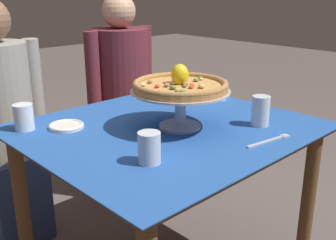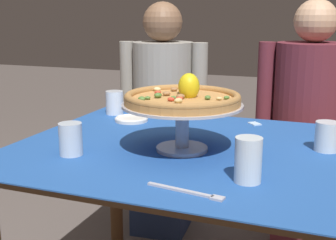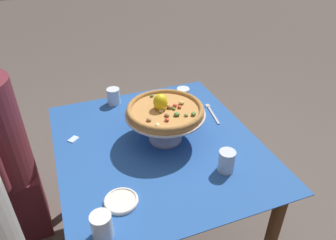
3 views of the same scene
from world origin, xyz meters
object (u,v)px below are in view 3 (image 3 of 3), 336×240
at_px(dinner_fork, 212,113).
at_px(side_plate, 121,201).
at_px(water_glass_back_left, 102,227).
at_px(sugar_packet, 73,139).
at_px(water_glass_front_right, 183,99).
at_px(water_glass_side_right, 114,97).
at_px(pizza, 165,109).
at_px(pizza_stand, 165,120).
at_px(water_glass_front_left, 226,162).

bearing_deg(dinner_fork, side_plate, 125.87).
height_order(water_glass_back_left, sugar_packet, water_glass_back_left).
relative_size(water_glass_front_right, water_glass_side_right, 1.27).
distance_m(pizza, dinner_fork, 0.40).
bearing_deg(dinner_fork, water_glass_front_right, 47.19).
bearing_deg(pizza, water_glass_side_right, 20.34).
height_order(pizza_stand, pizza, pizza).
relative_size(pizza_stand, side_plate, 2.83).
height_order(water_glass_side_right, side_plate, water_glass_side_right).
height_order(water_glass_front_left, water_glass_back_left, same).
relative_size(pizza, side_plate, 2.70).
bearing_deg(water_glass_side_right, water_glass_front_right, -116.76).
bearing_deg(water_glass_front_left, dinner_fork, -20.07).
relative_size(water_glass_front_left, water_glass_side_right, 1.07).
relative_size(pizza_stand, water_glass_front_right, 3.19).
distance_m(side_plate, sugar_packet, 0.50).
bearing_deg(water_glass_side_right, water_glass_front_left, -156.07).
relative_size(water_glass_front_left, water_glass_back_left, 1.00).
bearing_deg(water_glass_side_right, side_plate, 169.20).
xyz_separation_m(water_glass_front_right, sugar_packet, (-0.10, 0.64, -0.05)).
height_order(water_glass_front_right, dinner_fork, water_glass_front_right).
distance_m(pizza_stand, sugar_packet, 0.48).
xyz_separation_m(pizza, water_glass_front_left, (-0.31, -0.17, -0.13)).
bearing_deg(sugar_packet, pizza_stand, -109.88).
bearing_deg(water_glass_front_left, side_plate, 92.28).
bearing_deg(water_glass_front_right, pizza_stand, 141.41).
xyz_separation_m(water_glass_back_left, sugar_packet, (0.61, 0.03, -0.04)).
height_order(pizza_stand, dinner_fork, pizza_stand).
relative_size(pizza, water_glass_front_left, 3.59).
bearing_deg(water_glass_front_right, water_glass_side_right, 63.24).
height_order(pizza_stand, water_glass_front_right, pizza_stand).
distance_m(water_glass_front_left, side_plate, 0.48).
relative_size(water_glass_front_right, side_plate, 0.89).
relative_size(water_glass_side_right, water_glass_back_left, 0.94).
distance_m(water_glass_front_right, sugar_packet, 0.65).
distance_m(pizza, water_glass_back_left, 0.62).
relative_size(water_glass_back_left, dinner_fork, 0.49).
xyz_separation_m(water_glass_front_left, water_glass_front_right, (0.56, -0.03, 0.01)).
bearing_deg(sugar_packet, water_glass_side_right, -44.21).
distance_m(pizza_stand, pizza, 0.06).
xyz_separation_m(pizza, water_glass_front_right, (0.25, -0.20, -0.12)).
xyz_separation_m(water_glass_front_right, side_plate, (-0.58, 0.51, -0.04)).
bearing_deg(dinner_fork, water_glass_front_left, 159.93).
distance_m(water_glass_front_left, water_glass_side_right, 0.82).
height_order(pizza_stand, water_glass_side_right, pizza_stand).
bearing_deg(water_glass_front_left, pizza, 28.66).
relative_size(pizza_stand, water_glass_back_left, 3.78).
bearing_deg(side_plate, water_glass_back_left, 142.94).
relative_size(pizza_stand, pizza, 1.05).
bearing_deg(water_glass_side_right, dinner_fork, -121.58).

